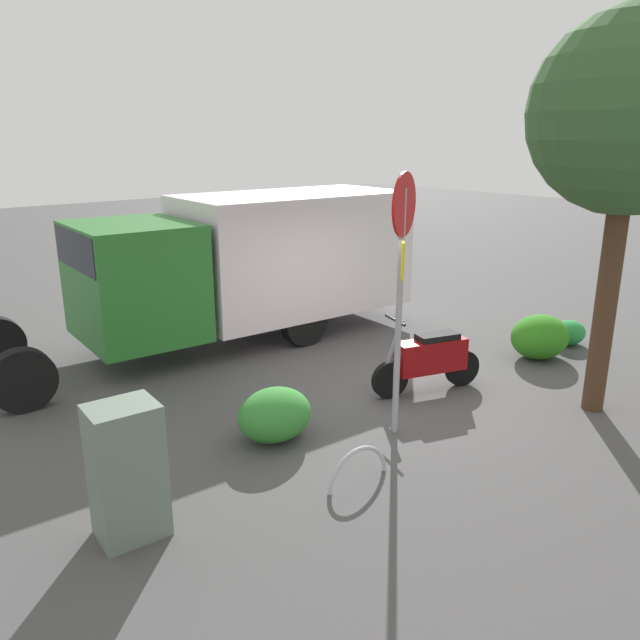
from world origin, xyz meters
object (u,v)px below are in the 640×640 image
object	(u,v)px
stop_sign	(401,265)
bike_rack_hoop	(358,482)
street_tree	(631,115)
utility_cabinet	(127,471)
box_truck_near	(246,259)
motorcycle	(430,358)

from	to	relation	value
stop_sign	bike_rack_hoop	size ratio (longest dim) A/B	3.88
street_tree	bike_rack_hoop	bearing A→B (deg)	-11.16
utility_cabinet	stop_sign	bearing A→B (deg)	176.96
street_tree	stop_sign	bearing A→B (deg)	-26.66
box_truck_near	stop_sign	size ratio (longest dim) A/B	2.39
box_truck_near	stop_sign	bearing A→B (deg)	84.19
bike_rack_hoop	utility_cabinet	bearing A→B (deg)	-18.06
bike_rack_hoop	box_truck_near	bearing A→B (deg)	-111.68
box_truck_near	street_tree	xyz separation A→B (m)	(-1.85, 5.79, 2.41)
box_truck_near	motorcycle	xyz separation A→B (m)	(-0.59, 3.88, -1.00)
stop_sign	box_truck_near	bearing A→B (deg)	-99.94
motorcycle	street_tree	world-z (taller)	street_tree
box_truck_near	street_tree	distance (m)	6.54
stop_sign	utility_cabinet	distance (m)	3.84
motorcycle	stop_sign	xyz separation A→B (m)	(1.37, 0.59, 1.68)
motorcycle	utility_cabinet	size ratio (longest dim) A/B	1.30
utility_cabinet	bike_rack_hoop	bearing A→B (deg)	161.94
street_tree	bike_rack_hoop	world-z (taller)	street_tree
street_tree	bike_rack_hoop	distance (m)	5.55
box_truck_near	stop_sign	distance (m)	4.59
box_truck_near	utility_cabinet	bearing A→B (deg)	49.04
box_truck_near	street_tree	bearing A→B (deg)	111.85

